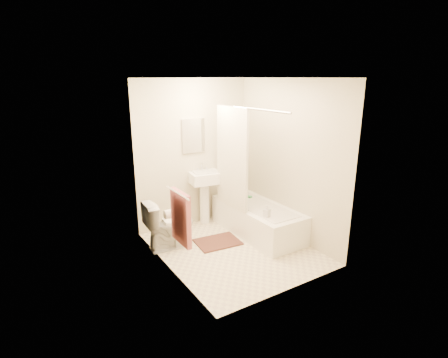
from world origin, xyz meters
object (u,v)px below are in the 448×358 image
sink (205,195)px  bathtub (257,219)px  toilet (170,225)px  bath_mat (218,242)px  soap_bottle (267,211)px

sink → bathtub: sink is taller
toilet → sink: size_ratio=0.73×
bath_mat → toilet: bearing=159.1°
bathtub → bath_mat: 0.76m
sink → bath_mat: size_ratio=1.54×
bathtub → sink: bearing=123.1°
bathtub → bath_mat: bearing=178.3°
toilet → sink: bearing=-55.9°
bathtub → bath_mat: size_ratio=2.54×
bathtub → soap_bottle: (-0.19, -0.45, 0.32)m
sink → soap_bottle: (0.33, -1.24, 0.06)m
sink → soap_bottle: size_ratio=5.38×
sink → bathtub: (0.52, -0.79, -0.26)m
toilet → soap_bottle: size_ratio=3.95×
bathtub → bath_mat: (-0.73, 0.02, -0.22)m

